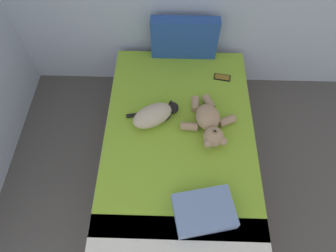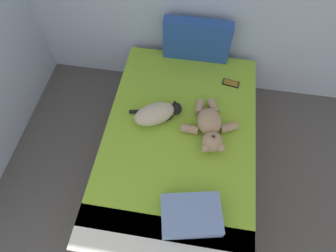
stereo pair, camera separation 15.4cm
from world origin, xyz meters
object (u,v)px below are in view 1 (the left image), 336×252
at_px(bed, 179,149).
at_px(cat, 155,115).
at_px(patterned_cushion, 184,38).
at_px(cell_phone, 222,77).
at_px(teddy_bear, 209,123).
at_px(throw_pillow, 204,211).

distance_m(bed, cat, 0.41).
height_order(patterned_cushion, cell_phone, patterned_cushion).
distance_m(patterned_cushion, teddy_bear, 0.86).
distance_m(cat, throw_pillow, 0.85).
relative_size(teddy_bear, throw_pillow, 1.34).
height_order(teddy_bear, cell_phone, teddy_bear).
distance_m(patterned_cushion, throw_pillow, 1.54).
xyz_separation_m(patterned_cushion, teddy_bear, (0.20, -0.83, -0.13)).
height_order(teddy_bear, throw_pillow, teddy_bear).
bearing_deg(throw_pillow, patterned_cushion, 95.12).
xyz_separation_m(bed, cell_phone, (0.39, 0.61, 0.26)).
xyz_separation_m(bed, cat, (-0.21, 0.14, 0.32)).
bearing_deg(teddy_bear, patterned_cushion, 103.83).
bearing_deg(bed, cat, 146.63).
bearing_deg(teddy_bear, throw_pillow, -95.46).
xyz_separation_m(patterned_cushion, cat, (-0.24, -0.76, -0.13)).
relative_size(bed, patterned_cushion, 3.19).
height_order(patterned_cushion, throw_pillow, patterned_cushion).
bearing_deg(throw_pillow, teddy_bear, 84.54).
bearing_deg(cat, throw_pillow, -64.04).
bearing_deg(patterned_cushion, cat, -107.35).
bearing_deg(bed, teddy_bear, 16.30).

